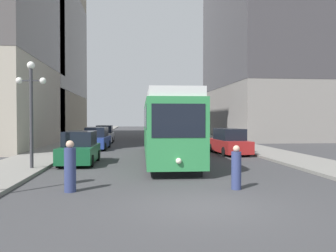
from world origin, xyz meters
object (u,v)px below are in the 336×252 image
streetcar (166,125)px  lamp_post_left_near (31,98)px  pedestrian_crossing_far (70,168)px  pedestrian_crossing_near (236,169)px  parked_car_left_near (97,139)px  parked_car_right_far (229,142)px  parked_car_left_mid (105,134)px  transit_bus (182,124)px  parked_car_left_far (80,149)px

streetcar → lamp_post_left_near: (-6.92, -4.03, 1.44)m
lamp_post_left_near → pedestrian_crossing_far: bearing=-61.3°
pedestrian_crossing_near → pedestrian_crossing_far: (-5.82, 0.20, 0.09)m
parked_car_left_near → lamp_post_left_near: bearing=-96.3°
streetcar → parked_car_right_far: (4.79, 2.53, -1.26)m
lamp_post_left_near → parked_car_left_mid: bearing=84.4°
streetcar → parked_car_left_near: (-5.02, 7.47, -1.26)m
pedestrian_crossing_near → parked_car_right_far: bearing=-32.6°
transit_bus → pedestrian_crossing_near: (-1.99, -26.28, -1.21)m
pedestrian_crossing_near → lamp_post_left_near: lamp_post_left_near is taller
parked_car_right_far → pedestrian_crossing_far: bearing=48.6°
parked_car_left_mid → pedestrian_crossing_near: size_ratio=3.14×
parked_car_left_far → pedestrian_crossing_near: size_ratio=2.74×
streetcar → pedestrian_crossing_near: bearing=-78.5°
lamp_post_left_near → parked_car_right_far: bearing=29.3°
parked_car_left_far → pedestrian_crossing_near: bearing=-47.1°
streetcar → parked_car_left_mid: (-5.02, 15.47, -1.26)m
pedestrian_crossing_far → lamp_post_left_near: size_ratio=0.35×
parked_car_left_mid → transit_bus: bearing=10.6°
transit_bus → pedestrian_crossing_far: bearing=-108.8°
transit_bus → parked_car_left_far: transit_bus is taller
parked_car_right_far → pedestrian_crossing_near: size_ratio=3.13×
parked_car_left_near → pedestrian_crossing_far: parked_car_left_near is taller
streetcar → transit_bus: bearing=79.9°
streetcar → parked_car_right_far: streetcar is taller
pedestrian_crossing_near → parked_car_left_far: bearing=24.1°
parked_car_left_far → streetcar: bearing=19.9°
pedestrian_crossing_far → lamp_post_left_near: 6.24m
pedestrian_crossing_far → parked_car_right_far: bearing=-11.8°
parked_car_left_mid → lamp_post_left_near: size_ratio=0.97×
parked_car_right_far → lamp_post_left_near: bearing=25.9°
lamp_post_left_near → pedestrian_crossing_near: bearing=-31.1°
streetcar → transit_bus: (3.58, 17.11, -0.15)m
parked_car_left_far → lamp_post_left_near: (-1.90, -2.36, 2.70)m
parked_car_left_mid → pedestrian_crossing_far: size_ratio=2.78×
transit_bus → parked_car_left_far: 20.68m
pedestrian_crossing_near → pedestrian_crossing_far: pedestrian_crossing_far is taller
transit_bus → parked_car_left_far: bearing=-116.8°
parked_car_left_mid → pedestrian_crossing_near: bearing=-75.1°
parked_car_right_far → pedestrian_crossing_far: size_ratio=2.77×
streetcar → lamp_post_left_near: 8.14m
streetcar → pedestrian_crossing_far: (-4.22, -8.97, -1.27)m
streetcar → pedestrian_crossing_far: size_ratio=8.23×
pedestrian_crossing_near → transit_bus: bearing=-21.7°
parked_car_left_near → pedestrian_crossing_far: size_ratio=2.70×
transit_bus → parked_car_left_mid: bearing=-171.3°
parked_car_left_mid → parked_car_right_far: bearing=-53.0°
transit_bus → parked_car_right_far: transit_bus is taller
parked_car_left_far → lamp_post_left_near: size_ratio=0.84×
parked_car_left_mid → pedestrian_crossing_far: 24.45m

